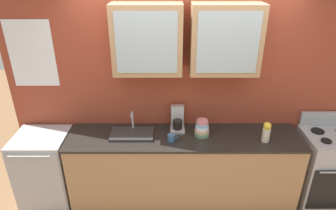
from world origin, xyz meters
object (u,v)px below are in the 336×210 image
object	(u,v)px
stove_range	(323,168)
bowl_stack	(201,128)
coffee_maker	(176,121)
sink_faucet	(131,134)
cup_near_sink	(170,138)
dishwasher	(45,169)
vase	(265,132)

from	to	relation	value
stove_range	bowl_stack	world-z (taller)	bowl_stack
bowl_stack	coffee_maker	bearing A→B (deg)	152.32
stove_range	coffee_maker	bearing A→B (deg)	174.38
sink_faucet	cup_near_sink	size ratio (longest dim) A/B	4.33
cup_near_sink	dishwasher	size ratio (longest dim) A/B	0.12
bowl_stack	coffee_maker	size ratio (longest dim) A/B	0.69
stove_range	vase	xyz separation A→B (m)	(-0.83, -0.09, 0.58)
sink_faucet	coffee_maker	distance (m)	0.56
stove_range	cup_near_sink	distance (m)	1.96
bowl_stack	dishwasher	xyz separation A→B (m)	(-1.89, -0.04, -0.56)
bowl_stack	cup_near_sink	world-z (taller)	bowl_stack
bowl_stack	cup_near_sink	xyz separation A→B (m)	(-0.36, -0.12, -0.05)
stove_range	dishwasher	world-z (taller)	stove_range
stove_range	vase	distance (m)	1.02
vase	cup_near_sink	distance (m)	1.06
cup_near_sink	sink_faucet	bearing A→B (deg)	164.72
stove_range	cup_near_sink	size ratio (longest dim) A/B	9.74
vase	coffee_maker	world-z (taller)	coffee_maker
cup_near_sink	coffee_maker	size ratio (longest dim) A/B	0.40
cup_near_sink	coffee_maker	distance (m)	0.29
dishwasher	coffee_maker	distance (m)	1.72
vase	cup_near_sink	xyz separation A→B (m)	(-1.06, 0.00, -0.08)
vase	coffee_maker	distance (m)	1.02
sink_faucet	vase	bearing A→B (deg)	-4.79
bowl_stack	vase	bearing A→B (deg)	-10.09
vase	cup_near_sink	world-z (taller)	vase
dishwasher	coffee_maker	size ratio (longest dim) A/B	3.24
stove_range	vase	bearing A→B (deg)	-173.52
sink_faucet	dishwasher	world-z (taller)	sink_faucet
sink_faucet	coffee_maker	bearing A→B (deg)	15.30
stove_range	cup_near_sink	xyz separation A→B (m)	(-1.89, -0.09, 0.50)
coffee_maker	cup_near_sink	bearing A→B (deg)	-105.77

